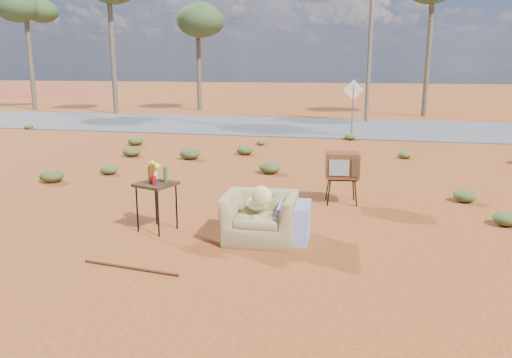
# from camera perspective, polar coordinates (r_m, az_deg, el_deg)

# --- Properties ---
(ground) EXTENTS (140.00, 140.00, 0.00)m
(ground) POSITION_cam_1_polar(r_m,az_deg,el_deg) (7.99, -3.22, -7.05)
(ground) COLOR #95521D
(ground) RESTS_ON ground
(highway) EXTENTS (140.00, 7.00, 0.04)m
(highway) POSITION_cam_1_polar(r_m,az_deg,el_deg) (22.48, 7.28, 5.93)
(highway) COLOR #565659
(highway) RESTS_ON ground
(dirt_mound) EXTENTS (26.00, 18.00, 2.00)m
(dirt_mound) POSITION_cam_1_polar(r_m,az_deg,el_deg) (52.30, -25.54, 8.72)
(dirt_mound) COLOR #963B24
(dirt_mound) RESTS_ON ground
(armchair) EXTENTS (1.37, 0.90, 1.00)m
(armchair) POSITION_cam_1_polar(r_m,az_deg,el_deg) (7.90, 1.22, -3.71)
(armchair) COLOR #907D4E
(armchair) RESTS_ON ground
(tv_unit) EXTENTS (0.71, 0.60, 1.03)m
(tv_unit) POSITION_cam_1_polar(r_m,az_deg,el_deg) (10.04, 9.83, 1.48)
(tv_unit) COLOR black
(tv_unit) RESTS_ON ground
(side_table) EXTENTS (0.72, 0.72, 1.14)m
(side_table) POSITION_cam_1_polar(r_m,az_deg,el_deg) (8.45, -11.42, -0.19)
(side_table) COLOR #332212
(side_table) RESTS_ON ground
(rusty_bar) EXTENTS (1.47, 0.22, 0.04)m
(rusty_bar) POSITION_cam_1_polar(r_m,az_deg,el_deg) (7.13, -14.16, -9.80)
(rusty_bar) COLOR #4D2514
(rusty_bar) RESTS_ON ground
(road_sign) EXTENTS (0.78, 0.06, 2.19)m
(road_sign) POSITION_cam_1_polar(r_m,az_deg,el_deg) (19.27, 11.03, 9.06)
(road_sign) COLOR brown
(road_sign) RESTS_ON ground
(eucalyptus_far_left) EXTENTS (3.20, 3.20, 7.10)m
(eucalyptus_far_left) POSITION_cam_1_polar(r_m,az_deg,el_deg) (33.97, -24.86, 17.24)
(eucalyptus_far_left) COLOR brown
(eucalyptus_far_left) RESTS_ON ground
(eucalyptus_near_left) EXTENTS (3.20, 3.20, 6.60)m
(eucalyptus_near_left) POSITION_cam_1_polar(r_m,az_deg,el_deg) (31.03, -6.70, 17.90)
(eucalyptus_near_left) COLOR brown
(eucalyptus_near_left) RESTS_ON ground
(utility_pole_center) EXTENTS (1.40, 0.20, 8.00)m
(utility_pole_center) POSITION_cam_1_polar(r_m,az_deg,el_deg) (24.76, 12.94, 15.92)
(utility_pole_center) COLOR brown
(utility_pole_center) RESTS_ON ground
(scrub_patch) EXTENTS (17.49, 8.07, 0.33)m
(scrub_patch) POSITION_cam_1_polar(r_m,az_deg,el_deg) (12.26, -1.34, 0.75)
(scrub_patch) COLOR #475726
(scrub_patch) RESTS_ON ground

